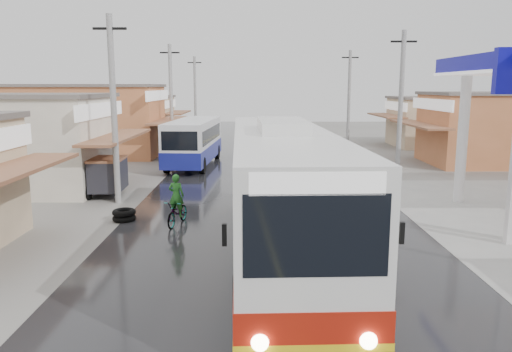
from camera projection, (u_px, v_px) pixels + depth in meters
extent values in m
plane|color=slate|center=(293.00, 281.00, 13.13)|extent=(120.00, 120.00, 0.00)
cube|color=black|center=(272.00, 178.00, 27.89)|extent=(12.00, 90.00, 0.02)
cube|color=#D8CC4C|center=(272.00, 177.00, 27.89)|extent=(0.15, 90.00, 0.01)
cylinder|color=white|center=(462.00, 140.00, 21.53)|extent=(0.44, 0.44, 5.50)
cube|color=silver|center=(282.00, 186.00, 14.48)|extent=(3.10, 13.00, 3.18)
cube|color=black|center=(281.00, 242.00, 14.78)|extent=(3.12, 13.02, 0.32)
cube|color=#A01B0D|center=(281.00, 224.00, 14.69)|extent=(3.14, 13.04, 0.59)
cube|color=yellow|center=(281.00, 236.00, 14.75)|extent=(3.16, 13.05, 0.15)
cube|color=black|center=(280.00, 171.00, 14.95)|extent=(3.06, 10.31, 1.08)
cube|color=black|center=(316.00, 235.00, 8.10)|extent=(2.39, 0.20, 1.40)
cube|color=black|center=(268.00, 145.00, 20.71)|extent=(2.39, 0.20, 1.18)
cube|color=white|center=(317.00, 183.00, 7.95)|extent=(2.19, 0.19, 0.38)
cube|color=silver|center=(282.00, 125.00, 14.17)|extent=(1.39, 3.27, 0.32)
cylinder|color=black|center=(242.00, 304.00, 10.28)|extent=(0.41, 1.20, 1.18)
cylinder|color=black|center=(357.00, 303.00, 10.36)|extent=(0.41, 1.20, 1.18)
cylinder|color=black|center=(240.00, 206.00, 18.74)|extent=(0.41, 1.20, 1.18)
cylinder|color=black|center=(303.00, 205.00, 18.83)|extent=(0.41, 1.20, 1.18)
sphere|color=#FFF2CC|center=(260.00, 342.00, 8.32)|extent=(0.31, 0.31, 0.30)
sphere|color=#FFF2CC|center=(368.00, 340.00, 8.39)|extent=(0.31, 0.31, 0.30)
cube|color=black|center=(224.00, 235.00, 8.30)|extent=(0.08, 0.08, 0.38)
cube|color=black|center=(402.00, 233.00, 8.41)|extent=(0.08, 0.08, 0.38)
cube|color=silver|center=(194.00, 139.00, 31.91)|extent=(2.89, 8.89, 2.43)
cube|color=navy|center=(194.00, 152.00, 32.05)|extent=(2.93, 8.93, 0.97)
cube|color=black|center=(194.00, 134.00, 31.85)|extent=(2.84, 7.44, 0.88)
cube|color=black|center=(180.00, 141.00, 27.59)|extent=(2.04, 0.25, 1.07)
cylinder|color=black|center=(167.00, 165.00, 29.12)|extent=(0.35, 0.99, 0.97)
cylinder|color=black|center=(202.00, 165.00, 29.00)|extent=(0.35, 0.99, 0.97)
cylinder|color=black|center=(188.00, 151.00, 35.24)|extent=(0.35, 0.99, 0.97)
cylinder|color=black|center=(217.00, 152.00, 35.12)|extent=(0.35, 0.99, 0.97)
imported|color=black|center=(178.00, 212.00, 18.35)|extent=(1.01, 1.89, 0.94)
imported|color=#236923|center=(176.00, 195.00, 18.02)|extent=(0.64, 0.49, 1.57)
cube|color=#26262D|center=(108.00, 175.00, 23.03)|extent=(1.45, 2.17, 1.38)
cube|color=brown|center=(107.00, 159.00, 22.90)|extent=(1.51, 2.22, 0.11)
cylinder|color=black|center=(88.00, 193.00, 22.39)|extent=(0.21, 0.64, 0.64)
cylinder|color=black|center=(97.00, 187.00, 23.85)|extent=(0.21, 0.64, 0.64)
cylinder|color=black|center=(118.00, 194.00, 22.24)|extent=(0.15, 0.64, 0.64)
cube|color=#26262D|center=(75.00, 175.00, 23.23)|extent=(1.90, 2.33, 1.31)
cube|color=brown|center=(74.00, 160.00, 23.10)|extent=(1.97, 2.40, 0.10)
cylinder|color=black|center=(59.00, 193.00, 22.46)|extent=(0.37, 0.63, 0.60)
cylinder|color=black|center=(60.00, 187.00, 23.76)|extent=(0.37, 0.63, 0.60)
cylinder|color=black|center=(90.00, 192.00, 22.70)|extent=(0.31, 0.61, 0.60)
torus|color=black|center=(124.00, 218.00, 18.93)|extent=(0.89, 0.89, 0.23)
torus|color=black|center=(124.00, 212.00, 18.89)|extent=(0.89, 0.89, 0.23)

